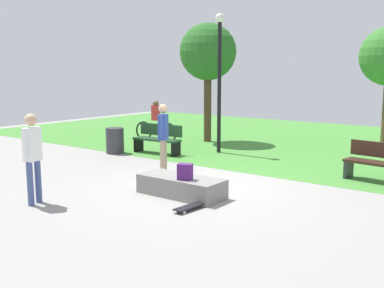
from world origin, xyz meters
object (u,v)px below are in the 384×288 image
at_px(park_bench_near_lamppost, 158,138).
at_px(trash_bin, 115,141).
at_px(skater_watching, 163,133).
at_px(skater_performing_trick, 32,151).
at_px(lamp_post, 219,70).
at_px(skateboard_by_ledge, 191,206).
at_px(cyclist_on_bicycle, 156,124).
at_px(concrete_ledge, 181,186).
at_px(backpack_on_ledge, 185,172).
at_px(park_bench_by_oak, 381,162).
at_px(tree_tall_oak, 208,53).

xyz_separation_m(park_bench_near_lamppost, trash_bin, (-1.12, -0.77, -0.08)).
bearing_deg(park_bench_near_lamppost, skater_watching, -46.02).
distance_m(skater_performing_trick, lamp_post, 7.01).
bearing_deg(skateboard_by_ledge, cyclist_on_bicycle, 135.78).
bearing_deg(concrete_ledge, lamp_post, 114.93).
distance_m(backpack_on_ledge, park_bench_by_oak, 4.69).
xyz_separation_m(trash_bin, cyclist_on_bicycle, (-0.73, 2.77, 0.23)).
bearing_deg(concrete_ledge, cyclist_on_bicycle, 135.33).
bearing_deg(backpack_on_ledge, skater_watching, 121.55).
bearing_deg(lamp_post, backpack_on_ledge, -63.67).
bearing_deg(skater_performing_trick, skateboard_by_ledge, 29.99).
relative_size(backpack_on_ledge, lamp_post, 0.07).
height_order(concrete_ledge, trash_bin, trash_bin).
height_order(concrete_ledge, skater_watching, skater_watching).
bearing_deg(concrete_ledge, trash_bin, 150.95).
xyz_separation_m(skateboard_by_ledge, tree_tall_oak, (-4.53, 6.99, 3.13)).
relative_size(concrete_ledge, skater_performing_trick, 1.04).
height_order(skater_performing_trick, park_bench_near_lamppost, skater_performing_trick).
height_order(skater_watching, lamp_post, lamp_post).
height_order(park_bench_by_oak, cyclist_on_bicycle, cyclist_on_bicycle).
relative_size(skater_watching, tree_tall_oak, 0.41).
relative_size(backpack_on_ledge, skater_performing_trick, 0.18).
height_order(park_bench_near_lamppost, tree_tall_oak, tree_tall_oak).
xyz_separation_m(backpack_on_ledge, tree_tall_oak, (-4.00, 6.50, 2.64)).
height_order(skateboard_by_ledge, tree_tall_oak, tree_tall_oak).
relative_size(tree_tall_oak, cyclist_on_bicycle, 2.35).
bearing_deg(park_bench_by_oak, cyclist_on_bicycle, 168.35).
bearing_deg(lamp_post, park_bench_by_oak, -11.24).
relative_size(skater_watching, park_bench_near_lamppost, 1.07).
distance_m(park_bench_near_lamppost, trash_bin, 1.36).
relative_size(park_bench_near_lamppost, tree_tall_oak, 0.38).
height_order(skater_watching, skateboard_by_ledge, skater_watching).
distance_m(skater_watching, cyclist_on_bicycle, 5.49).
height_order(skateboard_by_ledge, trash_bin, trash_bin).
bearing_deg(skater_watching, skateboard_by_ledge, -40.18).
bearing_deg(trash_bin, park_bench_near_lamppost, 34.68).
xyz_separation_m(concrete_ledge, park_bench_near_lamppost, (-3.59, 3.39, 0.28)).
relative_size(skateboard_by_ledge, cyclist_on_bicycle, 0.45).
xyz_separation_m(skateboard_by_ledge, cyclist_on_bicycle, (-6.18, 6.02, 0.57)).
relative_size(park_bench_by_oak, park_bench_near_lamppost, 1.01).
bearing_deg(concrete_ledge, skater_watching, 140.07).
distance_m(backpack_on_ledge, cyclist_on_bicycle, 7.91).
bearing_deg(skater_performing_trick, skater_watching, 86.49).
bearing_deg(tree_tall_oak, park_bench_by_oak, -21.84).
relative_size(concrete_ledge, park_bench_by_oak, 1.11).
distance_m(backpack_on_ledge, lamp_post, 5.75).
bearing_deg(skateboard_by_ledge, tree_tall_oak, 122.91).
bearing_deg(park_bench_by_oak, lamp_post, 168.76).
relative_size(skater_watching, lamp_post, 0.41).
relative_size(park_bench_by_oak, cyclist_on_bicycle, 0.91).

